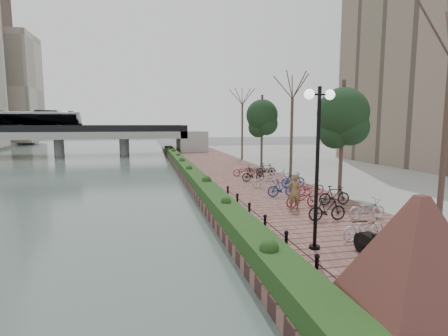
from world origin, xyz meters
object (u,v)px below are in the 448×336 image
object	(u,v)px
pedestrian	(294,192)
lamppost	(318,135)
motorcycle	(372,243)
granite_monument	(417,263)

from	to	relation	value
pedestrian	lamppost	bearing A→B (deg)	88.49
motorcycle	pedestrian	world-z (taller)	pedestrian
lamppost	motorcycle	world-z (taller)	lamppost
granite_monument	lamppost	world-z (taller)	lamppost
granite_monument	motorcycle	distance (m)	3.78
granite_monument	pedestrian	world-z (taller)	granite_monument
lamppost	motorcycle	xyz separation A→B (m)	(1.23, -1.25, -3.23)
granite_monument	motorcycle	xyz separation A→B (m)	(1.45, 3.38, -0.87)
granite_monument	motorcycle	size ratio (longest dim) A/B	3.18
granite_monument	pedestrian	bearing A→B (deg)	80.03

